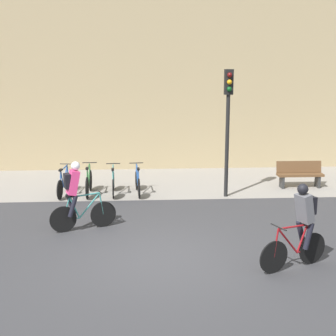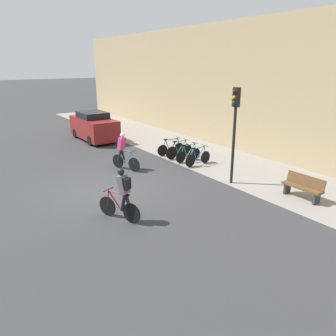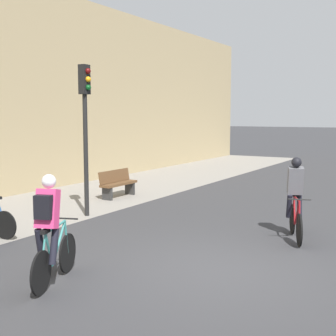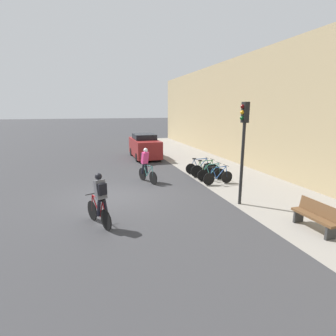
# 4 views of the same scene
# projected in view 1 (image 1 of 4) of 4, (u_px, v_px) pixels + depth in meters

# --- Properties ---
(ground) EXTENTS (200.00, 200.00, 0.00)m
(ground) POSITION_uv_depth(u_px,v_px,m) (160.00, 258.00, 10.11)
(ground) COLOR #333335
(kerb_strip) EXTENTS (44.00, 4.50, 0.01)m
(kerb_strip) POSITION_uv_depth(u_px,v_px,m) (152.00, 182.00, 16.69)
(kerb_strip) COLOR gray
(kerb_strip) RESTS_ON ground
(building_facade) EXTENTS (44.00, 0.60, 7.15)m
(building_facade) POSITION_uv_depth(u_px,v_px,m) (150.00, 79.00, 18.42)
(building_facade) COLOR tan
(building_facade) RESTS_ON ground
(cyclist_pink) EXTENTS (1.61, 0.68, 1.78)m
(cyclist_pink) POSITION_uv_depth(u_px,v_px,m) (76.00, 194.00, 11.63)
(cyclist_pink) COLOR black
(cyclist_pink) RESTS_ON ground
(cyclist_grey) EXTENTS (1.57, 0.74, 1.78)m
(cyclist_grey) POSITION_uv_depth(u_px,v_px,m) (301.00, 223.00, 9.48)
(cyclist_grey) COLOR black
(cyclist_grey) RESTS_ON ground
(parked_bike_0) EXTENTS (0.46, 1.67, 0.94)m
(parked_bike_0) POSITION_uv_depth(u_px,v_px,m) (64.00, 183.00, 15.00)
(parked_bike_0) COLOR black
(parked_bike_0) RESTS_ON ground
(parked_bike_1) EXTENTS (0.46, 1.71, 0.98)m
(parked_bike_1) POSITION_uv_depth(u_px,v_px,m) (89.00, 182.00, 15.04)
(parked_bike_1) COLOR black
(parked_bike_1) RESTS_ON ground
(parked_bike_2) EXTENTS (0.46, 1.63, 0.94)m
(parked_bike_2) POSITION_uv_depth(u_px,v_px,m) (113.00, 183.00, 15.09)
(parked_bike_2) COLOR black
(parked_bike_2) RESTS_ON ground
(parked_bike_3) EXTENTS (0.46, 1.68, 0.95)m
(parked_bike_3) POSITION_uv_depth(u_px,v_px,m) (138.00, 182.00, 15.14)
(parked_bike_3) COLOR black
(parked_bike_3) RESTS_ON ground
(traffic_light_pole) EXTENTS (0.26, 0.30, 3.98)m
(traffic_light_pole) POSITION_uv_depth(u_px,v_px,m) (228.00, 110.00, 14.33)
(traffic_light_pole) COLOR black
(traffic_light_pole) RESTS_ON ground
(bench) EXTENTS (1.55, 0.44, 0.89)m
(bench) POSITION_uv_depth(u_px,v_px,m) (300.00, 174.00, 15.95)
(bench) COLOR brown
(bench) RESTS_ON ground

